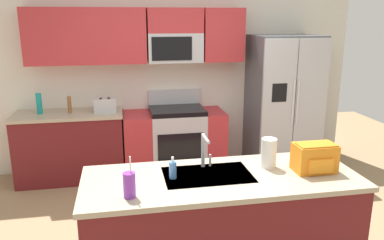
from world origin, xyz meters
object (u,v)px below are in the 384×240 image
Objects in this scene: soap_dispenser at (173,170)px; drink_cup_purple at (129,185)px; bottle_teal at (39,104)px; sink_faucet at (205,148)px; paper_towel_roll at (269,153)px; backpack at (315,157)px; range_oven at (175,140)px; refrigerator at (283,103)px; toaster at (105,105)px; pepper_mill at (69,105)px.

drink_cup_purple is at bearing -141.48° from soap_dispenser.
bottle_teal is 2.72m from sink_faucet.
backpack is (0.32, -0.15, -0.00)m from paper_towel_roll.
drink_cup_purple is at bearing -163.01° from paper_towel_roll.
paper_towel_roll is at bearing 16.99° from drink_cup_purple.
range_oven is at bearing 88.39° from sink_faucet.
range_oven is at bearing -0.49° from bottle_teal.
bottle_teal is 1.54× the size of soap_dispenser.
soap_dispenser is (-0.28, -0.16, -0.10)m from sink_faucet.
range_oven is at bearing 81.59° from soap_dispenser.
sink_faucet is 1.66× the size of soap_dispenser.
paper_towel_roll reaches higher than range_oven.
paper_towel_roll is (0.80, 0.08, 0.05)m from soap_dispenser.
sink_faucet is at bearing -127.41° from refrigerator.
bottle_teal is (-0.81, 0.07, 0.04)m from toaster.
sink_faucet reaches higher than toaster.
bottle_teal is at bearing 178.47° from refrigerator.
toaster is at bearing -6.42° from pepper_mill.
backpack is (0.84, -0.23, -0.05)m from sink_faucet.
paper_towel_roll reaches higher than backpack.
pepper_mill is 2.51m from soap_dispenser.
bottle_teal is 0.82× the size of backpack.
sink_faucet reaches higher than bottle_teal.
range_oven is at bearing 0.11° from pepper_mill.
drink_cup_purple is 0.93× the size of backpack.
range_oven is 6.47× the size of pepper_mill.
paper_towel_roll is 0.75× the size of backpack.
sink_faucet is at bearing -68.09° from toaster.
refrigerator is at bearing -1.39° from pepper_mill.
sink_faucet reaches higher than paper_towel_roll.
pepper_mill is 0.66× the size of backpack.
backpack reaches higher than pepper_mill.
pepper_mill is at bearing 113.62° from soap_dispenser.
soap_dispenser is at bearing -150.68° from sink_faucet.
refrigerator is at bearing 48.62° from drink_cup_purple.
backpack is (2.49, -2.39, -0.01)m from bottle_teal.
range_oven is 2.38m from soap_dispenser.
pepper_mill reaches higher than soap_dispenser.
range_oven reaches higher than soap_dispenser.
paper_towel_roll is at bearing -116.45° from refrigerator.
refrigerator is 2.43m from toaster.
range_oven is 2.34m from paper_towel_roll.
refrigerator is at bearing -1.53° from bottle_teal.
backpack is at bearing -3.70° from soap_dispenser.
paper_towel_roll is at bearing -45.88° from bottle_teal.
bottle_teal is at bearing 136.20° from backpack.
refrigerator is (1.52, -0.07, 0.48)m from range_oven.
bottle_teal reaches higher than backpack.
range_oven is at bearing 75.32° from drink_cup_purple.
paper_towel_roll is (1.80, -2.22, 0.01)m from pepper_mill.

